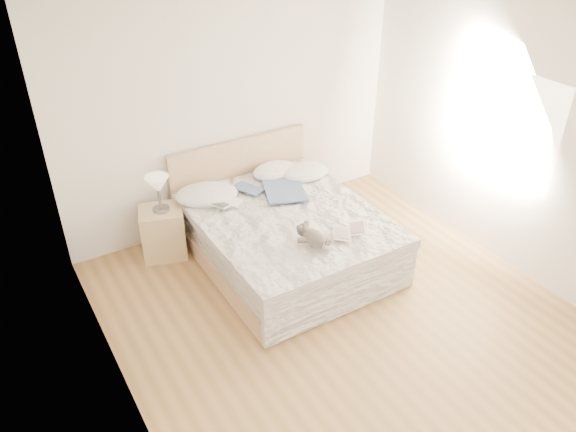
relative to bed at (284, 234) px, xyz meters
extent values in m
cube|color=brown|center=(0.00, -1.19, -0.31)|extent=(4.00, 4.50, 0.00)
cube|color=white|center=(0.00, -1.19, 2.39)|extent=(4.00, 4.50, 0.00)
cube|color=silver|center=(0.00, 1.06, 1.04)|extent=(4.00, 0.02, 2.70)
cube|color=silver|center=(-2.00, -1.19, 1.04)|extent=(0.02, 4.50, 2.70)
cube|color=silver|center=(2.00, -1.19, 1.04)|extent=(0.02, 4.50, 2.70)
cube|color=white|center=(1.99, -0.89, 1.14)|extent=(0.02, 1.30, 1.10)
cube|color=tan|center=(0.00, -0.04, -0.21)|extent=(1.68, 2.08, 0.20)
cube|color=white|center=(0.00, -0.04, 0.04)|extent=(1.60, 2.00, 0.30)
cube|color=white|center=(0.00, -0.09, 0.23)|extent=(1.72, 2.05, 0.10)
cube|color=tan|center=(0.00, 1.00, 0.19)|extent=(1.70, 0.06, 1.00)
cube|color=tan|center=(-1.07, 0.73, -0.03)|extent=(0.55, 0.52, 0.56)
cylinder|color=#4F4A44|center=(-1.06, 0.73, 0.26)|extent=(0.18, 0.18, 0.02)
cylinder|color=#443F38|center=(-1.06, 0.73, 0.40)|extent=(0.03, 0.03, 0.25)
cone|color=white|center=(-1.06, 0.73, 0.56)|extent=(0.31, 0.31, 0.18)
ellipsoid|color=white|center=(-0.57, 0.65, 0.33)|extent=(0.78, 0.65, 0.20)
ellipsoid|color=white|center=(0.33, 0.76, 0.33)|extent=(0.59, 0.45, 0.16)
ellipsoid|color=white|center=(0.60, 0.54, 0.33)|extent=(0.60, 0.46, 0.17)
cube|color=white|center=(-0.47, 0.38, 0.32)|extent=(0.35, 0.32, 0.02)
cube|color=#FAEDCA|center=(0.32, -0.70, 0.32)|extent=(0.43, 0.40, 0.02)
camera|label=1|loc=(-2.51, -4.23, 3.30)|focal=35.00mm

